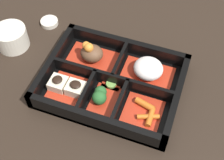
% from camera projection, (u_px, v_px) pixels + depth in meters
% --- Properties ---
extents(ground_plane, '(3.00, 3.00, 0.00)m').
position_uv_depth(ground_plane, '(112.00, 86.00, 0.72)').
color(ground_plane, black).
extents(bento_base, '(0.31, 0.23, 0.01)m').
position_uv_depth(bento_base, '(112.00, 85.00, 0.72)').
color(bento_base, black).
rests_on(bento_base, ground_plane).
extents(bento_rim, '(0.31, 0.23, 0.05)m').
position_uv_depth(bento_rim, '(112.00, 81.00, 0.71)').
color(bento_rim, black).
rests_on(bento_rim, ground_plane).
extents(bowl_stew, '(0.12, 0.08, 0.06)m').
position_uv_depth(bowl_stew, '(92.00, 54.00, 0.74)').
color(bowl_stew, '#B22D19').
rests_on(bowl_stew, bento_base).
extents(bowl_rice, '(0.12, 0.08, 0.05)m').
position_uv_depth(bowl_rice, '(148.00, 70.00, 0.71)').
color(bowl_rice, '#B22D19').
rests_on(bowl_rice, bento_base).
extents(bowl_tofu, '(0.08, 0.08, 0.04)m').
position_uv_depth(bowl_tofu, '(68.00, 87.00, 0.70)').
color(bowl_tofu, '#B22D19').
rests_on(bowl_tofu, bento_base).
extents(bowl_greens, '(0.06, 0.08, 0.04)m').
position_uv_depth(bowl_greens, '(101.00, 97.00, 0.68)').
color(bowl_greens, '#B22D19').
rests_on(bowl_greens, bento_base).
extents(bowl_carrots, '(0.08, 0.08, 0.02)m').
position_uv_depth(bowl_carrots, '(144.00, 112.00, 0.67)').
color(bowl_carrots, '#B22D19').
rests_on(bowl_carrots, bento_base).
extents(bowl_pickles, '(0.04, 0.04, 0.01)m').
position_uv_depth(bowl_pickles, '(113.00, 83.00, 0.71)').
color(bowl_pickles, '#B22D19').
rests_on(bowl_pickles, bento_base).
extents(tea_cup, '(0.08, 0.08, 0.05)m').
position_uv_depth(tea_cup, '(12.00, 37.00, 0.78)').
color(tea_cup, beige).
rests_on(tea_cup, ground_plane).
extents(sauce_dish, '(0.05, 0.05, 0.01)m').
position_uv_depth(sauce_dish, '(49.00, 22.00, 0.84)').
color(sauce_dish, beige).
rests_on(sauce_dish, ground_plane).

